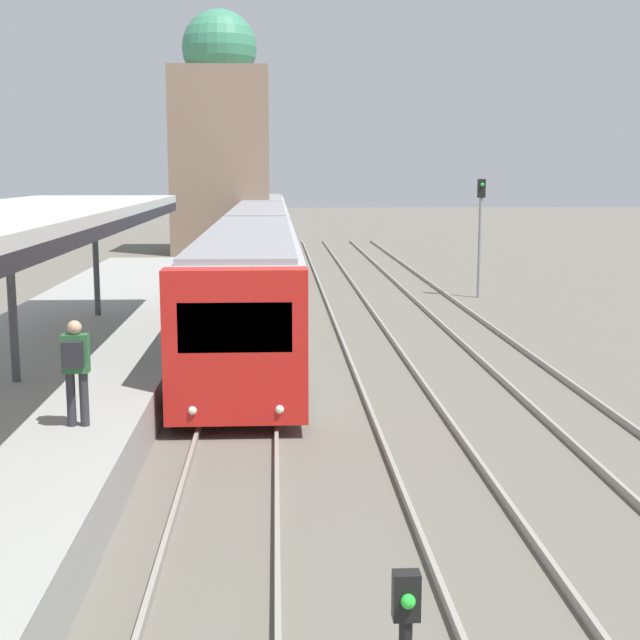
{
  "coord_description": "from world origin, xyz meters",
  "views": [
    {
      "loc": [
        0.72,
        -1.38,
        4.77
      ],
      "look_at": [
        1.65,
        17.08,
        1.69
      ],
      "focal_mm": 50.0,
      "sensor_mm": 36.0,
      "label": 1
    }
  ],
  "objects": [
    {
      "name": "platform_canopy",
      "position": [
        -4.13,
        15.27,
        3.97
      ],
      "size": [
        4.0,
        19.7,
        3.23
      ],
      "color": "beige",
      "rests_on": "station_platform"
    },
    {
      "name": "person_on_platform",
      "position": [
        -2.36,
        12.15,
        1.85
      ],
      "size": [
        0.4,
        0.4,
        1.66
      ],
      "color": "#2D2D33",
      "rests_on": "station_platform"
    },
    {
      "name": "train_near",
      "position": [
        0.0,
        39.34,
        1.77
      ],
      "size": [
        2.61,
        50.45,
        3.19
      ],
      "color": "red",
      "rests_on": "ground_plane"
    },
    {
      "name": "signal_mast_far",
      "position": [
        8.52,
        32.18,
        2.87
      ],
      "size": [
        0.28,
        0.29,
        4.51
      ],
      "color": "gray",
      "rests_on": "ground_plane"
    },
    {
      "name": "distant_domed_building",
      "position": [
        -2.43,
        52.49,
        6.62
      ],
      "size": [
        5.66,
        5.66,
        14.08
      ],
      "color": "#89705B",
      "rests_on": "ground_plane"
    }
  ]
}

